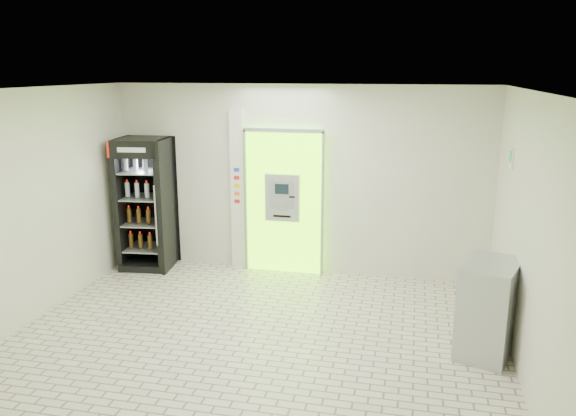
% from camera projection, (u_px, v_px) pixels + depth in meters
% --- Properties ---
extents(ground, '(6.00, 6.00, 0.00)m').
position_uv_depth(ground, '(256.00, 338.00, 6.91)').
color(ground, beige).
rests_on(ground, ground).
extents(room_shell, '(6.00, 6.00, 6.00)m').
position_uv_depth(room_shell, '(253.00, 192.00, 6.46)').
color(room_shell, silver).
rests_on(room_shell, ground).
extents(atm_assembly, '(1.30, 0.24, 2.33)m').
position_uv_depth(atm_assembly, '(284.00, 201.00, 8.95)').
color(atm_assembly, '#73F307').
rests_on(atm_assembly, ground).
extents(pillar, '(0.22, 0.11, 2.60)m').
position_uv_depth(pillar, '(238.00, 190.00, 9.12)').
color(pillar, silver).
rests_on(pillar, ground).
extents(beverage_cooler, '(0.88, 0.82, 2.15)m').
position_uv_depth(beverage_cooler, '(147.00, 206.00, 9.21)').
color(beverage_cooler, black).
rests_on(beverage_cooler, ground).
extents(steel_cabinet, '(0.81, 0.97, 1.11)m').
position_uv_depth(steel_cabinet, '(489.00, 308.00, 6.43)').
color(steel_cabinet, '#A9ACB1').
rests_on(steel_cabinet, ground).
extents(exit_sign, '(0.02, 0.22, 0.26)m').
position_uv_depth(exit_sign, '(511.00, 159.00, 7.08)').
color(exit_sign, white).
rests_on(exit_sign, room_shell).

